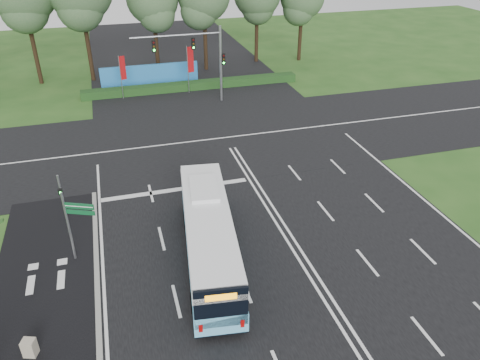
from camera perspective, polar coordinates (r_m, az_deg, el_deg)
name	(u,v)px	position (r m, az deg, el deg)	size (l,w,h in m)	color
ground	(274,220)	(27.62, 4.16, -4.91)	(120.00, 120.00, 0.00)	#244D19
road_main	(274,220)	(27.61, 4.17, -4.87)	(20.00, 120.00, 0.04)	black
road_cross	(223,138)	(37.62, -2.05, 5.14)	(120.00, 14.00, 0.05)	black
bike_path	(45,297)	(24.38, -22.72, -13.01)	(5.00, 18.00, 0.06)	black
kerb_strip	(97,287)	(24.05, -16.99, -12.31)	(0.25, 18.00, 0.12)	gray
city_bus	(209,236)	(23.71, -3.82, -6.80)	(3.66, 11.08, 3.12)	#67C3F0
pedestrian_signal	(62,197)	(28.42, -20.89, -1.95)	(0.26, 0.40, 3.05)	gray
street_sign	(73,219)	(24.57, -19.64, -4.51)	(1.46, 0.69, 4.04)	gray
utility_cabinet	(30,348)	(21.74, -24.25, -18.18)	(0.51, 0.43, 0.85)	#A99D88
banner_flag_left	(122,70)	(46.79, -14.16, 12.82)	(0.58, 0.28, 4.20)	gray
banner_flag_mid	(190,63)	(47.24, -6.14, 14.05)	(0.68, 0.20, 4.67)	gray
traffic_light_gantry	(201,53)	(43.96, -4.74, 15.13)	(8.41, 0.28, 7.00)	gray
hedge	(193,86)	(48.90, -5.77, 11.38)	(22.00, 1.20, 0.80)	#173D16
blue_hoarding	(150,75)	(50.55, -10.92, 12.44)	(10.00, 0.30, 2.20)	#216FB6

